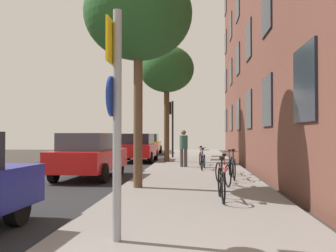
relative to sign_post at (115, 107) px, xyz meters
The scene contains 17 objects.
ground_plane 12.21m from the sign_post, 101.58° to the left, with size 41.80×41.80×0.00m, color #332D28.
road_asphalt 12.79m from the sign_post, 110.95° to the left, with size 7.00×38.00×0.01m, color #232326.
sidewalk 12.00m from the sign_post, 84.77° to the left, with size 4.20×38.00×0.12m, color gray.
sign_post is the anchor object (origin of this frame).
traffic_light 18.79m from the sign_post, 91.50° to the left, with size 0.43×0.24×3.60m.
tree_near 5.99m from the sign_post, 95.47° to the left, with size 3.02×3.02×6.12m.
tree_far 15.37m from the sign_post, 91.82° to the left, with size 2.97×2.97×6.28m.
bicycle_0 4.01m from the sign_post, 63.36° to the left, with size 0.42×1.66×0.97m.
bicycle_1 6.37m from the sign_post, 72.22° to the left, with size 0.50×1.61×0.91m.
bicycle_2 7.87m from the sign_post, 72.55° to the left, with size 0.42×1.74×0.99m.
bicycle_3 9.41m from the sign_post, 75.35° to the left, with size 0.42×1.69×0.91m.
bicycle_4 10.94m from the sign_post, 82.55° to the left, with size 0.42×1.64×0.89m.
bicycle_5 13.31m from the sign_post, 84.10° to the left, with size 0.42×1.57×0.91m.
pedestrian_0 11.92m from the sign_post, 87.37° to the left, with size 0.52×0.52×1.66m.
car_1 8.60m from the sign_post, 108.58° to the left, with size 1.97×4.14×1.62m.
car_2 16.60m from the sign_post, 97.75° to the left, with size 1.93×4.33×1.62m.
car_3 24.92m from the sign_post, 96.29° to the left, with size 2.03×4.51×1.62m.
Camera 1 is at (1.13, -1.89, 1.58)m, focal length 39.95 mm.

